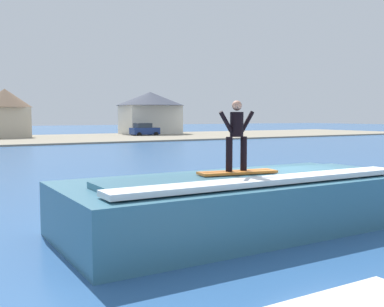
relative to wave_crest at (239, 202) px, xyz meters
name	(u,v)px	position (x,y,z in m)	size (l,w,h in m)	color
ground_plane	(285,219)	(1.76, 0.25, -0.67)	(260.00, 260.00, 0.00)	#305C95
wave_crest	(239,202)	(0.00, 0.00, 0.00)	(8.73, 3.84, 1.43)	#376D83
surfboard	(238,172)	(-0.20, -0.22, 0.79)	(2.00, 0.80, 0.06)	orange
surfer	(237,132)	(-0.22, -0.20, 1.76)	(1.02, 0.32, 1.68)	black
shoreline_bank	(8,140)	(1.76, 46.64, -0.58)	(120.00, 21.70, 0.18)	gray
car_far_shore	(144,130)	(19.60, 48.31, 0.27)	(3.83, 2.18, 1.86)	navy
house_gabled_white	(150,109)	(22.97, 53.42, 3.19)	(10.21, 10.21, 6.42)	silver
house_small_cottage	(5,111)	(2.33, 51.71, 2.77)	(6.48, 6.48, 6.19)	beige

